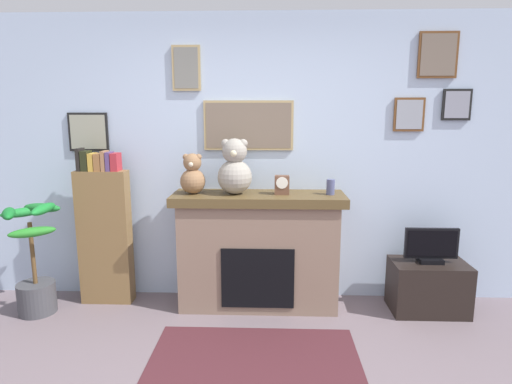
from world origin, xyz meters
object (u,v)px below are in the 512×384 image
Objects in this scene: tv_stand at (428,287)px; candle_jar at (331,187)px; fireplace at (258,250)px; teddy_bear_cream at (193,176)px; teddy_bear_grey at (235,169)px; mantel_clock at (282,185)px; potted_plant at (35,269)px; bookshelf at (105,232)px; television at (431,247)px.

tv_stand is 4.80× the size of candle_jar.
fireplace is at bearing 178.37° from candle_jar.
teddy_bear_grey is (0.37, -0.00, 0.06)m from teddy_bear_cream.
teddy_bear_cream reaches higher than mantel_clock.
potted_plant is 1.94m from teddy_bear_grey.
teddy_bear_grey reaches higher than teddy_bear_cream.
potted_plant reaches higher than tv_stand.
fireplace is 0.85m from candle_jar.
teddy_bear_grey is (1.20, -0.05, 0.59)m from bookshelf.
teddy_bear_cream is (-2.07, 0.05, 0.97)m from tv_stand.
fireplace is 1.41m from bookshelf.
tv_stand is at bearing -2.78° from fireplace.
potted_plant is 2.66m from candle_jar.
bookshelf is at bearing 178.02° from tv_stand.
fireplace is 1.53m from tv_stand.
potted_plant is 7.29× the size of candle_jar.
fireplace reaches higher than television.
television is 2.16m from teddy_bear_cream.
bookshelf reaches higher than tv_stand.
teddy_bear_cream is (-1.20, -0.00, 0.09)m from candle_jar.
bookshelf is at bearing 177.81° from teddy_bear_grey.
television is 3.42× the size of candle_jar.
television reaches higher than tv_stand.
mantel_clock is (-1.29, 0.05, 0.89)m from tv_stand.
teddy_bear_cream is (-2.07, 0.06, 0.60)m from television.
teddy_bear_grey is at bearing 178.13° from television.
television is (2.90, -0.10, -0.07)m from bookshelf.
bookshelf is at bearing 178.72° from candle_jar.
bookshelf is at bearing 24.90° from potted_plant.
fireplace is at bearing 6.54° from potted_plant.
teddy_bear_cream reaches higher than television.
teddy_bear_grey reaches higher than mantel_clock.
potted_plant is 2.13× the size of television.
mantel_clock reaches higher than tv_stand.
teddy_bear_grey reaches higher than candle_jar.
bookshelf is 2.90m from television.
tv_stand is 0.37m from television.
bookshelf reaches higher than television.
teddy_bear_cream is at bearing 178.46° from television.
fireplace is at bearing 177.17° from television.
television is 1.01m from candle_jar.
candle_jar is 0.38× the size of teddy_bear_cream.
television is (1.50, -0.07, 0.07)m from fireplace.
candle_jar is at bearing -1.28° from bookshelf.
television is at bearing -1.87° from teddy_bear_grey.
tv_stand is at bearing -1.98° from bookshelf.
tv_stand is (2.90, -0.10, -0.44)m from bookshelf.
tv_stand is 1.33× the size of teddy_bear_grey.
teddy_bear_grey is at bearing 6.71° from potted_plant.
teddy_bear_cream is at bearing -179.98° from candle_jar.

